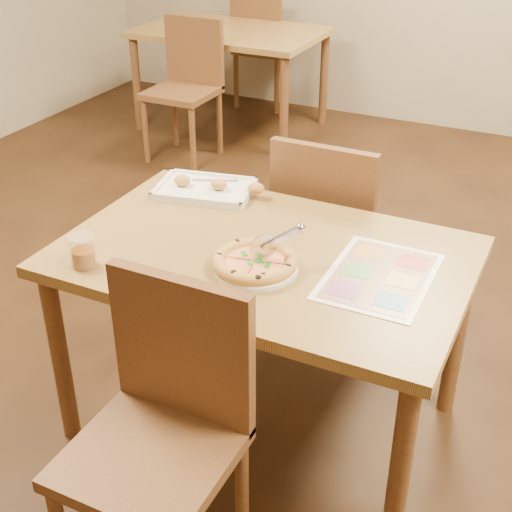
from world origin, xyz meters
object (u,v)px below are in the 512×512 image
at_px(dining_table, 264,274).
at_px(chair_far, 329,218).
at_px(bg_table, 231,41).
at_px(menu, 379,276).
at_px(bg_chair_far, 261,37).
at_px(chair_near, 167,401).
at_px(pizza, 255,262).
at_px(plate, 256,268).
at_px(pizza_cutter, 275,241).
at_px(appetizer_tray, 208,189).
at_px(bg_chair_near, 188,71).
at_px(glass_tumbler, 83,253).

xyz_separation_m(dining_table, chair_far, (-0.00, 0.60, -0.07)).
relative_size(bg_table, menu, 3.05).
bearing_deg(bg_chair_far, bg_table, 90.00).
xyz_separation_m(chair_near, pizza, (0.02, 0.49, 0.18)).
bearing_deg(chair_far, dining_table, 90.00).
bearing_deg(bg_table, chair_near, -64.81).
height_order(chair_far, bg_table, chair_far).
height_order(plate, pizza_cutter, pizza_cutter).
bearing_deg(bg_table, plate, -60.83).
height_order(dining_table, bg_table, same).
relative_size(pizza_cutter, appetizer_tray, 0.30).
xyz_separation_m(bg_chair_near, plate, (1.63, -2.32, 0.16)).
bearing_deg(pizza, bg_table, 119.11).
distance_m(pizza, glass_tumbler, 0.53).
bearing_deg(menu, appetizer_tray, 158.81).
distance_m(pizza_cutter, appetizer_tray, 0.59).
distance_m(chair_near, glass_tumbler, 0.57).
relative_size(chair_far, bg_table, 0.36).
distance_m(chair_near, bg_chair_near, 3.22).
bearing_deg(plate, menu, 20.12).
bearing_deg(pizza_cutter, appetizer_tray, 94.37).
bearing_deg(bg_chair_far, glass_tumbler, 107.45).
bearing_deg(pizza, bg_chair_near, 125.06).
xyz_separation_m(chair_far, appetizer_tray, (-0.38, -0.30, 0.17)).
distance_m(pizza_cutter, menu, 0.33).
distance_m(pizza, menu, 0.38).
height_order(plate, menu, plate).
bearing_deg(plate, bg_chair_far, 115.47).
bearing_deg(dining_table, menu, 1.76).
bearing_deg(plate, glass_tumbler, -156.88).
bearing_deg(glass_tumbler, plate, 23.12).
relative_size(bg_chair_near, bg_chair_far, 1.00).
xyz_separation_m(dining_table, plate, (0.03, -0.12, 0.09)).
relative_size(chair_far, menu, 1.10).
xyz_separation_m(dining_table, glass_tumbler, (-0.46, -0.33, 0.13)).
height_order(dining_table, plate, plate).
bearing_deg(bg_table, menu, -54.61).
bearing_deg(dining_table, glass_tumbler, -144.69).
distance_m(chair_near, bg_chair_far, 4.22).
relative_size(pizza_cutter, glass_tumbler, 1.22).
relative_size(dining_table, pizza_cutter, 10.22).
bearing_deg(bg_chair_far, chair_far, 120.65).
distance_m(chair_far, bg_table, 2.72).
distance_m(bg_chair_far, plate, 3.79).
distance_m(plate, glass_tumbler, 0.53).
height_order(chair_far, menu, chair_far).
relative_size(pizza, menu, 0.62).
xyz_separation_m(plate, pizza_cutter, (0.04, 0.05, 0.08)).
xyz_separation_m(bg_chair_near, glass_tumbler, (1.14, -2.52, 0.20)).
distance_m(pizza_cutter, glass_tumbler, 0.59).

